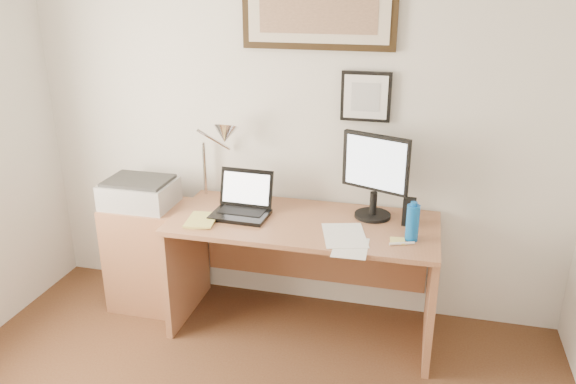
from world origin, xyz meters
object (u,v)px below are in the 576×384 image
(side_cabinet, at_px, (150,255))
(desk, at_px, (306,250))
(lcd_monitor, at_px, (375,172))
(water_bottle, at_px, (412,223))
(laptop, at_px, (242,205))
(printer, at_px, (139,192))
(book, at_px, (188,220))

(side_cabinet, bearing_deg, desk, 1.89)
(side_cabinet, xyz_separation_m, lcd_monitor, (1.47, 0.11, 0.68))
(water_bottle, height_order, lcd_monitor, lcd_monitor)
(desk, distance_m, laptop, 0.49)
(laptop, xyz_separation_m, printer, (-0.71, 0.02, 0.01))
(water_bottle, bearing_deg, book, -177.47)
(desk, relative_size, laptop, 4.58)
(lcd_monitor, bearing_deg, water_bottle, -47.43)
(desk, bearing_deg, book, -159.64)
(side_cabinet, distance_m, book, 0.60)
(side_cabinet, distance_m, printer, 0.45)
(laptop, bearing_deg, lcd_monitor, 10.00)
(side_cabinet, bearing_deg, laptop, -2.62)
(desk, xyz_separation_m, printer, (-1.10, -0.04, 0.30))
(water_bottle, distance_m, book, 1.32)
(side_cabinet, relative_size, printer, 1.66)
(book, xyz_separation_m, lcd_monitor, (1.07, 0.32, 0.28))
(book, relative_size, desk, 0.14)
(laptop, xyz_separation_m, lcd_monitor, (0.79, 0.14, 0.23))
(water_bottle, height_order, desk, water_bottle)
(printer, bearing_deg, side_cabinet, 17.45)
(side_cabinet, xyz_separation_m, water_bottle, (1.71, -0.16, 0.49))
(side_cabinet, height_order, printer, printer)
(lcd_monitor, bearing_deg, laptop, -170.00)
(laptop, bearing_deg, water_bottle, -6.98)
(water_bottle, height_order, laptop, laptop)
(water_bottle, bearing_deg, side_cabinet, 174.75)
(laptop, relative_size, lcd_monitor, 0.67)
(water_bottle, distance_m, lcd_monitor, 0.40)
(water_bottle, bearing_deg, desk, 163.24)
(book, xyz_separation_m, desk, (0.67, 0.25, -0.24))
(water_bottle, relative_size, laptop, 0.59)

